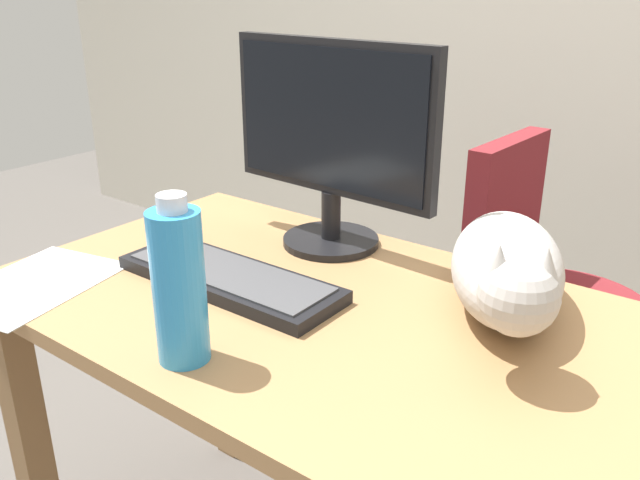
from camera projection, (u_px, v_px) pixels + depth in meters
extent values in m
cube|color=#9E7247|center=(379.00, 333.00, 1.07)|extent=(1.42, 0.69, 0.03)
cube|color=olive|center=(32.00, 452.00, 1.36)|extent=(0.06, 0.06, 0.72)
cube|color=olive|center=(226.00, 340.00, 1.78)|extent=(0.06, 0.06, 0.72)
cylinder|color=black|center=(541.00, 450.00, 1.88)|extent=(0.48, 0.48, 0.04)
cylinder|color=black|center=(550.00, 392.00, 1.81)|extent=(0.06, 0.06, 0.43)
cylinder|color=maroon|center=(562.00, 312.00, 1.72)|extent=(0.44, 0.44, 0.06)
cube|color=maroon|center=(504.00, 213.00, 1.74)|extent=(0.08, 0.35, 0.40)
cylinder|color=black|center=(331.00, 241.00, 1.38)|extent=(0.20, 0.20, 0.01)
cylinder|color=black|center=(331.00, 215.00, 1.36)|extent=(0.04, 0.04, 0.10)
cube|color=black|center=(332.00, 118.00, 1.29)|extent=(0.48, 0.05, 0.30)
cube|color=black|center=(327.00, 119.00, 1.28)|extent=(0.45, 0.03, 0.27)
cube|color=black|center=(229.00, 279.00, 1.20)|extent=(0.44, 0.15, 0.02)
cube|color=#444447|center=(229.00, 272.00, 1.19)|extent=(0.40, 0.12, 0.00)
ellipsoid|color=#B2ADA8|center=(506.00, 266.00, 1.09)|extent=(0.32, 0.40, 0.15)
sphere|color=#B2ADA8|center=(518.00, 296.00, 0.88)|extent=(0.11, 0.11, 0.11)
cone|color=#B2ADA8|center=(547.00, 264.00, 0.86)|extent=(0.04, 0.04, 0.04)
cone|color=#B2ADA8|center=(499.00, 260.00, 0.87)|extent=(0.04, 0.04, 0.04)
cylinder|color=#B2ADA8|center=(517.00, 242.00, 1.34)|extent=(0.16, 0.13, 0.03)
ellipsoid|color=#333338|center=(175.00, 231.00, 1.40)|extent=(0.11, 0.06, 0.04)
cube|color=white|center=(33.00, 284.00, 1.20)|extent=(0.27, 0.33, 0.00)
cylinder|color=#2D8CD1|center=(179.00, 288.00, 0.93)|extent=(0.08, 0.08, 0.23)
cylinder|color=silver|center=(172.00, 203.00, 0.88)|extent=(0.04, 0.04, 0.02)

